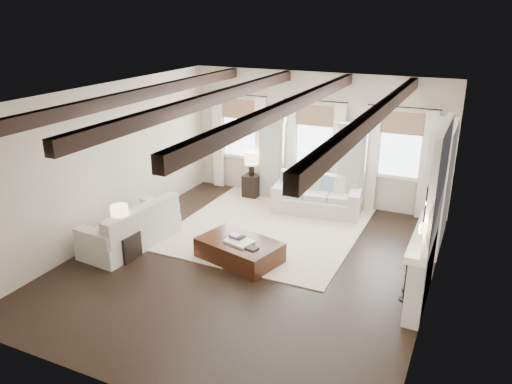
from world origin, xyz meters
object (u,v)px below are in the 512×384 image
at_px(ottoman, 239,250).
at_px(sofa_left, 133,229).
at_px(side_table_front, 123,245).
at_px(sofa_back, 317,197).
at_px(side_table_back, 252,186).

bearing_deg(ottoman, sofa_left, -156.88).
height_order(sofa_left, side_table_front, sofa_left).
distance_m(sofa_back, ottoman, 3.06).
bearing_deg(side_table_back, sofa_back, -7.44).
bearing_deg(sofa_left, side_table_front, -74.49).
xyz_separation_m(ottoman, side_table_front, (-2.11, -0.86, 0.05)).
bearing_deg(ottoman, side_table_back, 125.76).
bearing_deg(sofa_back, side_table_back, 172.56).
distance_m(sofa_back, side_table_back, 1.88).
relative_size(sofa_left, side_table_front, 4.26).
bearing_deg(side_table_back, side_table_front, -101.37).
bearing_deg(ottoman, sofa_back, 93.32).
xyz_separation_m(sofa_back, ottoman, (-0.58, -3.00, -0.16)).
relative_size(sofa_back, side_table_back, 3.68).
distance_m(sofa_left, side_table_front, 0.54).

